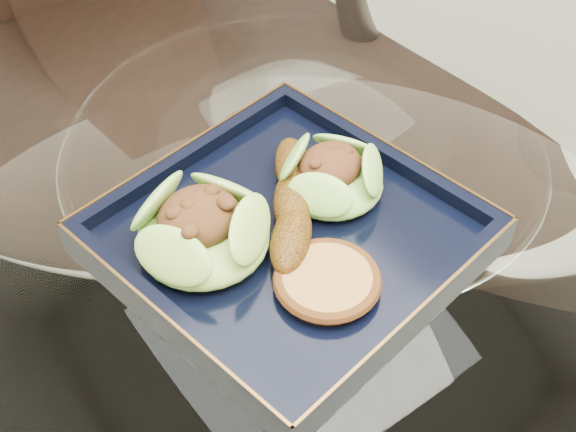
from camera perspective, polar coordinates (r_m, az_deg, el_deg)
dining_table at (r=0.86m, az=0.89°, el=-5.63°), size 1.13×1.13×0.77m
dining_chair at (r=1.22m, az=-7.11°, el=6.61°), size 0.40×0.40×0.91m
navy_plate at (r=0.68m, az=0.00°, el=-1.76°), size 0.31×0.31×0.02m
lettuce_wrap_left at (r=0.65m, az=-6.10°, el=-1.17°), size 0.12×0.12×0.04m
lettuce_wrap_right at (r=0.70m, az=3.14°, el=2.71°), size 0.11×0.11×0.03m
roasted_plantain at (r=0.68m, az=0.31°, el=1.01°), size 0.12×0.14×0.03m
crumb_patty at (r=0.63m, az=2.81°, el=-4.70°), size 0.09×0.09×0.01m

